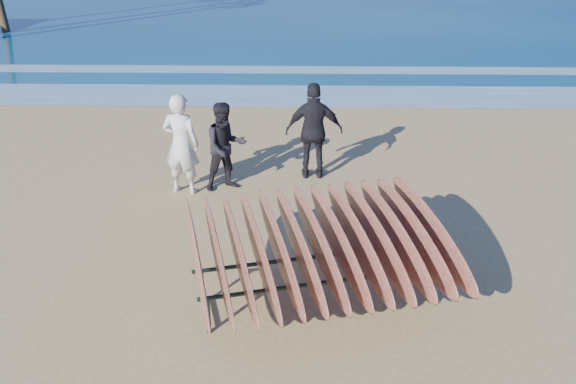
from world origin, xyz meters
name	(u,v)px	position (x,y,z in m)	size (l,w,h in m)	color
ground	(287,275)	(0.00, 0.00, 0.00)	(120.00, 120.00, 0.00)	tan
foam_near	(295,96)	(0.00, 10.00, 0.01)	(160.00, 160.00, 0.00)	white
foam_far	(297,70)	(0.00, 13.50, 0.01)	(160.00, 160.00, 0.00)	white
surfboard_rack	(319,245)	(0.43, -0.67, 0.86)	(3.76, 3.43, 1.36)	black
person_white	(181,144)	(-2.00, 2.95, 0.94)	(0.68, 0.45, 1.88)	silver
person_dark_a	(225,147)	(-1.21, 3.11, 0.84)	(0.81, 0.63, 1.67)	black
person_dark_b	(314,131)	(0.44, 3.75, 0.95)	(1.11, 0.46, 1.89)	black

